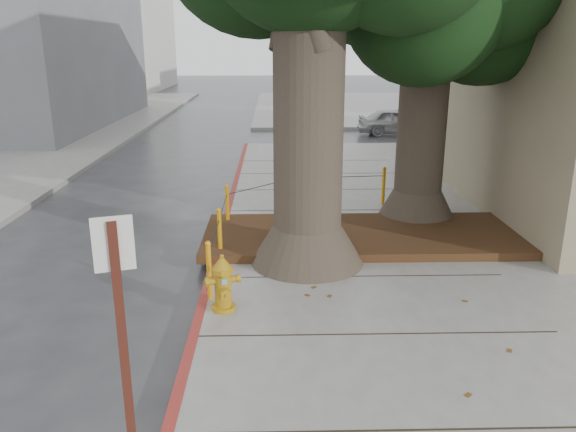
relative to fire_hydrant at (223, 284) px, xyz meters
name	(u,v)px	position (x,y,z in m)	size (l,w,h in m)	color
ground	(340,344)	(1.65, -0.79, -0.57)	(140.00, 140.00, 0.00)	#28282B
sidewalk_far	(379,107)	(7.65, 29.21, -0.50)	(16.00, 20.00, 0.15)	slate
curb_red	(213,270)	(-0.35, 1.71, -0.50)	(0.14, 26.00, 0.16)	maroon
planter_bed	(363,235)	(2.55, 3.11, -0.34)	(6.40, 2.60, 0.16)	black
building_far_white	(85,1)	(-15.35, 44.21, 6.93)	(12.00, 18.00, 15.00)	silver
building_side_white	(572,34)	(17.65, 25.21, 3.93)	(10.00, 10.00, 9.00)	silver
bollard_ring	(275,209)	(0.79, 3.58, 0.09)	(3.79, 5.39, 0.95)	orange
fire_hydrant	(223,284)	(0.00, 0.00, 0.00)	(0.46, 0.45, 0.87)	#B68412
signpost	(126,375)	(-0.30, -4.12, 1.12)	(0.26, 0.10, 2.72)	#471911
car_silver	(397,122)	(6.36, 17.74, 0.03)	(1.43, 3.55, 1.21)	#A9AAAF
car_red	(528,121)	(12.52, 18.13, -0.01)	(1.20, 3.43, 1.13)	maroon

